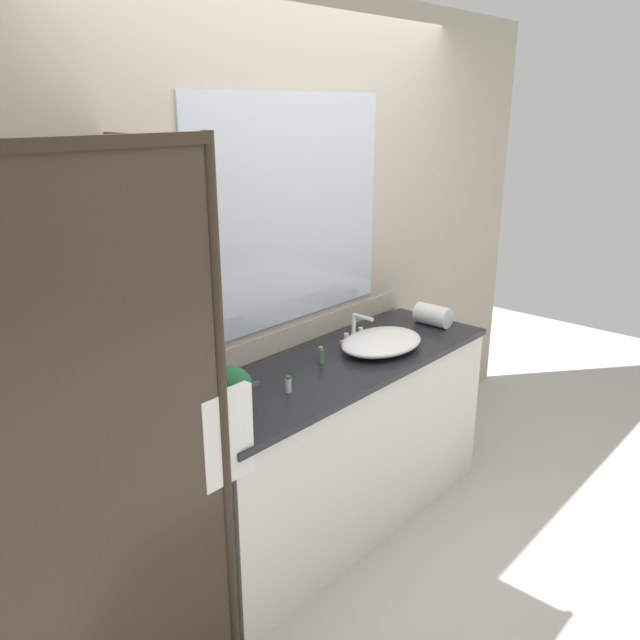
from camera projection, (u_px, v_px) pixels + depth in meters
name	position (u px, v px, depth m)	size (l,w,h in m)	color
ground_plane	(339.00, 521.00, 3.37)	(8.00, 8.00, 0.00)	#B7B2A8
wall_back_with_mirror	(288.00, 268.00, 3.17)	(4.40, 0.06, 2.60)	#B2A893
vanity_cabinet	(338.00, 444.00, 3.23)	(1.80, 0.58, 0.90)	silver
shower_enclosure	(126.00, 454.00, 2.02)	(1.20, 0.59, 2.00)	#2D2319
sink_basin	(382.00, 342.00, 3.23)	(0.48, 0.35, 0.08)	white
faucet	(355.00, 332.00, 3.34)	(0.17, 0.14, 0.15)	silver
potted_plant	(229.00, 387.00, 2.56)	(0.18, 0.18, 0.19)	#B77A51
amenity_bottle_conditioner	(288.00, 385.00, 2.75)	(0.03, 0.03, 0.07)	silver
amenity_bottle_body_wash	(321.00, 355.00, 3.06)	(0.03, 0.03, 0.08)	#4C7056
rolled_towel_near_edge	(433.00, 315.00, 3.58)	(0.12, 0.12, 0.20)	white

